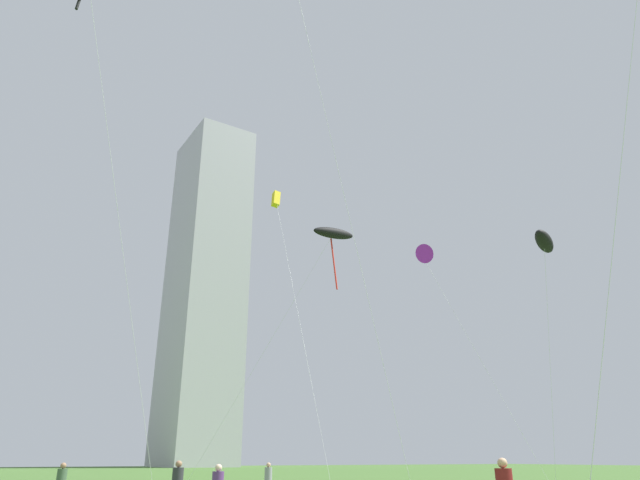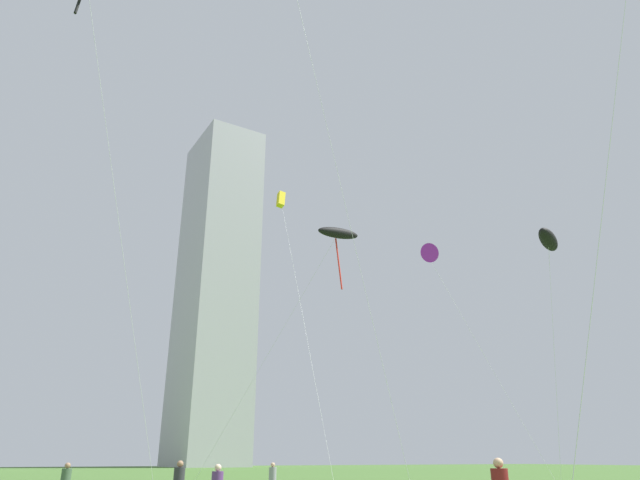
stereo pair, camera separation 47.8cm
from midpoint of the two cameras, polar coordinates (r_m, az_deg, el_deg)
The scene contains 6 objects.
person_standing_1 at distance 29.97m, azimuth -4.34°, elevation -22.87°, with size 0.37×0.37×1.64m.
kite_flying_2 at distance 37.07m, azimuth 11.13°, elevation -1.39°, with size 4.63×5.51×14.87m.
kite_flying_4 at distance 28.94m, azimuth 22.54°, elevation 0.02°, with size 2.31×2.94×12.03m.
kite_flying_5 at distance 36.82m, azimuth 2.23°, elevation 0.62°, with size 8.78×6.74×16.13m.
kite_flying_6 at distance 39.41m, azimuth -3.61°, elevation 3.99°, with size 1.14×9.83×19.35m.
distant_highrise_0 at distance 140.35m, azimuth -10.44°, elevation -4.85°, with size 14.43×20.13×81.02m, color #A8A8AD.
Camera 2 is at (-9.32, -7.21, 1.86)m, focal length 31.61 mm.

